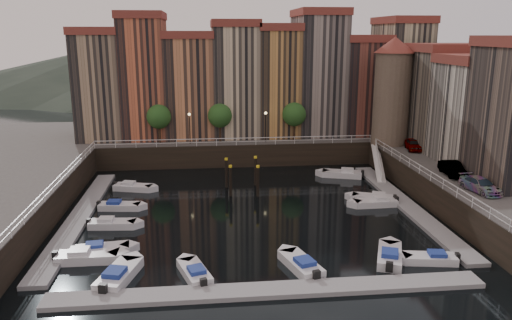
{
  "coord_description": "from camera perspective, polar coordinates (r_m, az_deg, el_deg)",
  "views": [
    {
      "loc": [
        -4.16,
        -47.47,
        17.17
      ],
      "look_at": [
        1.31,
        4.0,
        4.02
      ],
      "focal_mm": 35.0,
      "sensor_mm": 36.0,
      "label": 1
    }
  ],
  "objects": [
    {
      "name": "promenade_trees",
      "position": [
        66.58,
        -3.57,
        5.08
      ],
      "size": [
        21.2,
        3.2,
        5.2
      ],
      "color": "black",
      "rests_on": "quay_far"
    },
    {
      "name": "quay_far",
      "position": [
        75.24,
        -2.77,
        2.22
      ],
      "size": [
        80.0,
        20.0,
        3.0
      ],
      "primitive_type": "cube",
      "color": "black",
      "rests_on": "ground"
    },
    {
      "name": "boat_left_3",
      "position": [
        52.21,
        -15.42,
        -5.09
      ],
      "size": [
        4.39,
        2.02,
        0.99
      ],
      "rotation": [
        0.0,
        0.0,
        -0.12
      ],
      "color": "silver",
      "rests_on": "ground"
    },
    {
      "name": "gangway",
      "position": [
        63.15,
        13.8,
        -0.14
      ],
      "size": [
        2.78,
        8.32,
        3.73
      ],
      "color": "white",
      "rests_on": "ground"
    },
    {
      "name": "mountains",
      "position": [
        157.85,
        -4.0,
        10.87
      ],
      "size": [
        145.0,
        100.0,
        18.0
      ],
      "color": "#2D382D",
      "rests_on": "ground"
    },
    {
      "name": "far_terrace",
      "position": [
        71.63,
        -0.06,
        9.28
      ],
      "size": [
        48.7,
        10.3,
        17.5
      ],
      "color": "#987D60",
      "rests_on": "quay_far"
    },
    {
      "name": "boat_right_2",
      "position": [
        52.77,
        13.57,
        -4.73
      ],
      "size": [
        4.67,
        1.82,
        1.07
      ],
      "rotation": [
        0.0,
        0.0,
        3.17
      ],
      "color": "silver",
      "rests_on": "ground"
    },
    {
      "name": "mooring_pilings",
      "position": [
        55.65,
        -1.55,
        -1.94
      ],
      "size": [
        3.76,
        4.48,
        3.78
      ],
      "color": "black",
      "rests_on": "ground"
    },
    {
      "name": "car_c",
      "position": [
        49.97,
        24.26,
        -2.73
      ],
      "size": [
        2.62,
        4.79,
        1.31
      ],
      "primitive_type": "imported",
      "rotation": [
        0.0,
        0.0,
        0.18
      ],
      "color": "gray",
      "rests_on": "quay_right"
    },
    {
      "name": "boat_left_4",
      "position": [
        58.02,
        -13.94,
        -3.02
      ],
      "size": [
        4.67,
        2.73,
        1.05
      ],
      "rotation": [
        0.0,
        0.0,
        -0.27
      ],
      "color": "silver",
      "rests_on": "ground"
    },
    {
      "name": "car_b",
      "position": [
        54.59,
        21.52,
        -1.03
      ],
      "size": [
        1.94,
        4.48,
        1.43
      ],
      "primitive_type": "imported",
      "rotation": [
        0.0,
        0.0,
        -0.1
      ],
      "color": "gray",
      "rests_on": "quay_right"
    },
    {
      "name": "car_a",
      "position": [
        65.01,
        17.53,
        1.63
      ],
      "size": [
        2.53,
        4.38,
        1.4
      ],
      "primitive_type": "imported",
      "rotation": [
        0.0,
        0.0,
        -0.23
      ],
      "color": "gray",
      "rests_on": "quay_right"
    },
    {
      "name": "boat_left_2",
      "position": [
        47.64,
        -16.2,
        -7.02
      ],
      "size": [
        4.48,
        1.96,
        1.01
      ],
      "rotation": [
        0.0,
        0.0,
        -0.09
      ],
      "color": "silver",
      "rests_on": "ground"
    },
    {
      "name": "boat_right_4",
      "position": [
        62.39,
        9.91,
        -1.56
      ],
      "size": [
        5.17,
        3.2,
        1.16
      ],
      "rotation": [
        0.0,
        0.0,
        2.83
      ],
      "color": "silver",
      "rests_on": "ground"
    },
    {
      "name": "railings",
      "position": [
        54.2,
        -1.48,
        -0.04
      ],
      "size": [
        36.08,
        34.04,
        0.52
      ],
      "color": "white",
      "rests_on": "ground"
    },
    {
      "name": "dock_near",
      "position": [
        35.14,
        1.55,
        -14.67
      ],
      "size": [
        30.0,
        2.0,
        0.35
      ],
      "primitive_type": "cube",
      "color": "gray",
      "rests_on": "ground"
    },
    {
      "name": "boat_right_0",
      "position": [
        41.44,
        19.36,
        -10.58
      ],
      "size": [
        4.37,
        2.18,
        0.98
      ],
      "rotation": [
        0.0,
        0.0,
        2.98
      ],
      "color": "silver",
      "rests_on": "ground"
    },
    {
      "name": "boat_near_2",
      "position": [
        38.29,
        5.22,
        -11.82
      ],
      "size": [
        2.99,
        4.96,
        1.11
      ],
      "rotation": [
        0.0,
        0.0,
        1.86
      ],
      "color": "silver",
      "rests_on": "ground"
    },
    {
      "name": "right_terrace",
      "position": [
        60.22,
        24.73,
        5.7
      ],
      "size": [
        9.3,
        24.3,
        14.0
      ],
      "color": "#685D4E",
      "rests_on": "quay_right"
    },
    {
      "name": "boat_near_0",
      "position": [
        37.87,
        -15.46,
        -12.59
      ],
      "size": [
        3.06,
        5.26,
        1.18
      ],
      "rotation": [
        0.0,
        0.0,
        1.31
      ],
      "color": "silver",
      "rests_on": "ground"
    },
    {
      "name": "ground",
      "position": [
        50.65,
        -1.0,
        -5.56
      ],
      "size": [
        200.0,
        200.0,
        0.0
      ],
      "primitive_type": "plane",
      "color": "black",
      "rests_on": "ground"
    },
    {
      "name": "street_lamps",
      "position": [
        65.72,
        -3.23,
        4.36
      ],
      "size": [
        10.36,
        0.36,
        4.18
      ],
      "color": "black",
      "rests_on": "quay_far"
    },
    {
      "name": "boat_near_1",
      "position": [
        37.33,
        -7.01,
        -12.66
      ],
      "size": [
        2.78,
        4.49,
        1.01
      ],
      "rotation": [
        0.0,
        0.0,
        1.88
      ],
      "color": "silver",
      "rests_on": "ground"
    },
    {
      "name": "boat_left_1",
      "position": [
        42.48,
        -17.32,
        -9.75
      ],
      "size": [
        4.6,
        2.12,
        1.04
      ],
      "rotation": [
        0.0,
        0.0,
        0.12
      ],
      "color": "silver",
      "rests_on": "ground"
    },
    {
      "name": "dock_left",
      "position": [
        50.92,
        -19.48,
        -6.09
      ],
      "size": [
        2.0,
        28.0,
        0.35
      ],
      "primitive_type": "cube",
      "color": "gray",
      "rests_on": "ground"
    },
    {
      "name": "boat_left_0",
      "position": [
        41.48,
        -18.83,
        -10.43
      ],
      "size": [
        4.95,
        1.83,
        1.14
      ],
      "rotation": [
        0.0,
        0.0,
        -0.01
      ],
      "color": "silver",
      "rests_on": "ground"
    },
    {
      "name": "dock_right",
      "position": [
        53.51,
        16.72,
        -4.89
      ],
      "size": [
        2.0,
        28.0,
        0.35
      ],
      "primitive_type": "cube",
      "color": "gray",
      "rests_on": "ground"
    },
    {
      "name": "boat_near_3",
      "position": [
        40.79,
        15.02,
        -10.57
      ],
      "size": [
        3.35,
        4.99,
        1.13
      ],
      "rotation": [
        0.0,
        0.0,
        1.2
      ],
      "color": "silver",
      "rests_on": "ground"
    },
    {
      "name": "corner_tower",
      "position": [
        66.88,
        15.29,
        7.77
      ],
      "size": [
        5.2,
        5.2,
        13.8
      ],
      "color": "#6B5B4C",
      "rests_on": "quay_right"
    },
    {
      "name": "boat_right_3",
      "position": [
        54.1,
        13.32,
        -4.25
      ],
      "size": [
        4.6,
        3.09,
        1.04
      ],
      "rotation": [
        0.0,
        0.0,
        2.77
      ],
      "color": "silver",
      "rests_on": "ground"
    }
  ]
}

